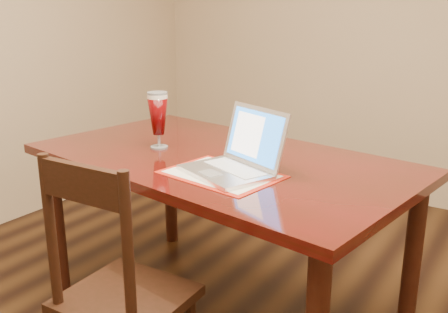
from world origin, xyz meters
The scene contains 2 objects.
dining_table centered at (-0.33, 0.40, 0.74)m, with size 1.89×1.24×1.10m.
dining_chair centered at (-0.29, -0.32, 0.48)m, with size 0.45×0.43×1.02m.
Camera 1 is at (0.91, -1.45, 1.47)m, focal length 40.00 mm.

